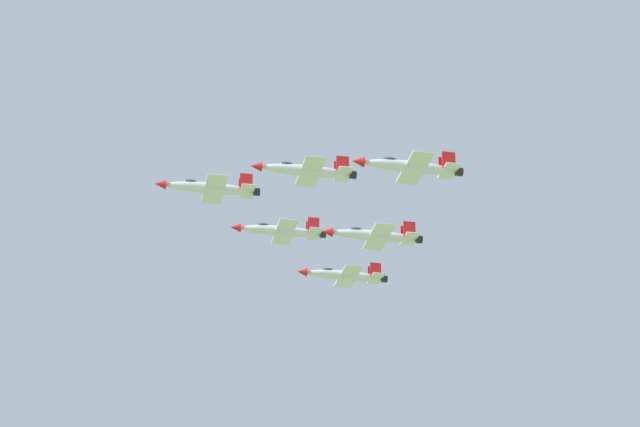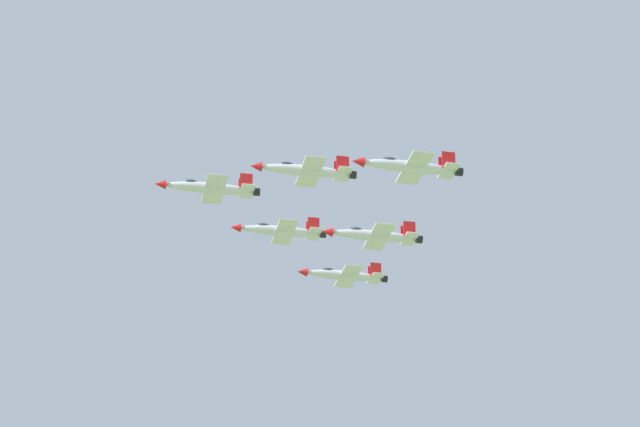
{
  "view_description": "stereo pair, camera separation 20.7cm",
  "coord_description": "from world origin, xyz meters",
  "px_view_note": "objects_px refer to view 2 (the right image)",
  "views": [
    {
      "loc": [
        234.59,
        79.28,
        16.12
      ],
      "look_at": [
        3.58,
        43.56,
        131.05
      ],
      "focal_mm": 78.75,
      "sensor_mm": 36.0,
      "label": 1
    },
    {
      "loc": [
        234.56,
        79.48,
        16.12
      ],
      "look_at": [
        3.58,
        43.56,
        131.05
      ],
      "focal_mm": 78.75,
      "sensor_mm": 36.0,
      "label": 2
    }
  ],
  "objects_px": {
    "jet_left_wingman": "(306,170)",
    "jet_slot_rear": "(374,235)",
    "jet_right_outer": "(344,275)",
    "jet_lead": "(210,188)",
    "jet_left_outer": "(410,166)",
    "jet_right_wingman": "(280,231)"
  },
  "relations": [
    {
      "from": "jet_lead",
      "to": "jet_right_wingman",
      "type": "distance_m",
      "value": 20.41
    },
    {
      "from": "jet_right_wingman",
      "to": "jet_left_outer",
      "type": "xyz_separation_m",
      "value": [
        31.84,
        28.19,
        -4.98
      ]
    },
    {
      "from": "jet_left_wingman",
      "to": "jet_left_outer",
      "type": "distance_m",
      "value": 20.87
    },
    {
      "from": "jet_left_wingman",
      "to": "jet_slot_rear",
      "type": "relative_size",
      "value": 1.0
    },
    {
      "from": "jet_right_wingman",
      "to": "jet_right_outer",
      "type": "relative_size",
      "value": 1.01
    },
    {
      "from": "jet_slot_rear",
      "to": "jet_right_outer",
      "type": "bearing_deg",
      "value": -89.72
    },
    {
      "from": "jet_left_wingman",
      "to": "jet_right_outer",
      "type": "relative_size",
      "value": 1.02
    },
    {
      "from": "jet_lead",
      "to": "jet_left_outer",
      "type": "bearing_deg",
      "value": 140.71
    },
    {
      "from": "jet_lead",
      "to": "jet_left_outer",
      "type": "height_order",
      "value": "jet_lead"
    },
    {
      "from": "jet_left_wingman",
      "to": "jet_right_outer",
      "type": "distance_m",
      "value": 42.57
    },
    {
      "from": "jet_lead",
      "to": "jet_left_wingman",
      "type": "distance_m",
      "value": 20.44
    },
    {
      "from": "jet_right_wingman",
      "to": "jet_slot_rear",
      "type": "bearing_deg",
      "value": 140.61
    },
    {
      "from": "jet_lead",
      "to": "jet_slot_rear",
      "type": "bearing_deg",
      "value": -178.92
    },
    {
      "from": "jet_left_wingman",
      "to": "jet_left_outer",
      "type": "relative_size",
      "value": 0.99
    },
    {
      "from": "jet_lead",
      "to": "jet_slot_rear",
      "type": "height_order",
      "value": "jet_lead"
    },
    {
      "from": "jet_lead",
      "to": "jet_slot_rear",
      "type": "relative_size",
      "value": 1.02
    },
    {
      "from": "jet_left_wingman",
      "to": "jet_lead",
      "type": "bearing_deg",
      "value": -39.76
    },
    {
      "from": "jet_right_outer",
      "to": "jet_left_wingman",
      "type": "bearing_deg",
      "value": 67.79
    },
    {
      "from": "jet_lead",
      "to": "jet_left_wingman",
      "type": "xyz_separation_m",
      "value": [
        7.06,
        19.12,
        -1.62
      ]
    },
    {
      "from": "jet_left_outer",
      "to": "jet_slot_rear",
      "type": "relative_size",
      "value": 1.01
    },
    {
      "from": "jet_slot_rear",
      "to": "jet_lead",
      "type": "bearing_deg",
      "value": 0.28
    },
    {
      "from": "jet_lead",
      "to": "jet_right_wingman",
      "type": "bearing_deg",
      "value": -138.56
    }
  ]
}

